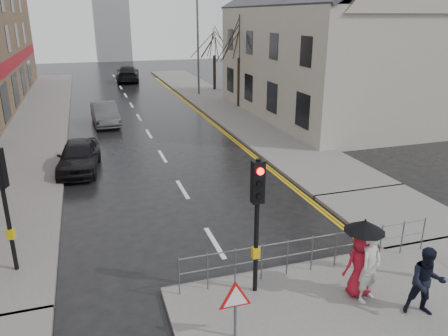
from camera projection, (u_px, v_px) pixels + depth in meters
ground at (250, 301)px, 10.54m from camera, size 120.00×120.00×0.00m
left_pavement at (38, 117)px, 29.33m from camera, size 4.00×44.00×0.14m
right_pavement at (214, 101)px, 34.86m from camera, size 4.00×40.00×0.14m
pavement_bridge_right at (395, 213)px, 15.08m from camera, size 4.00×4.20×0.14m
building_right_cream at (325, 43)px, 28.58m from camera, size 9.00×16.40×10.10m
traffic_signal_near_left at (257, 204)px, 9.96m from camera, size 0.28×0.27×3.40m
traffic_signal_far_left at (2, 188)px, 10.85m from camera, size 0.34×0.33×3.40m
guard_railing_front at (312, 246)px, 11.36m from camera, size 7.14×0.04×1.00m
warning_sign at (235, 300)px, 8.89m from camera, size 0.80×0.07×1.35m
street_lamp at (196, 39)px, 35.82m from camera, size 1.83×0.25×8.00m
tree_near at (240, 36)px, 30.77m from camera, size 2.40×2.40×6.58m
tree_far at (214, 40)px, 38.34m from camera, size 2.40×2.40×5.64m
pedestrian_a at (370, 267)px, 10.11m from camera, size 0.76×0.64×1.76m
pedestrian_b at (426, 282)px, 9.63m from camera, size 0.98×0.90×1.65m
pedestrian_with_umbrella at (362, 254)px, 10.23m from camera, size 0.96×0.96×1.97m
car_parked at (79, 156)px, 19.16m from camera, size 2.10×4.20×1.38m
car_mid at (105, 114)px, 27.28m from camera, size 1.69×4.25×1.38m
car_far at (128, 74)px, 45.06m from camera, size 2.87×5.73×1.60m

